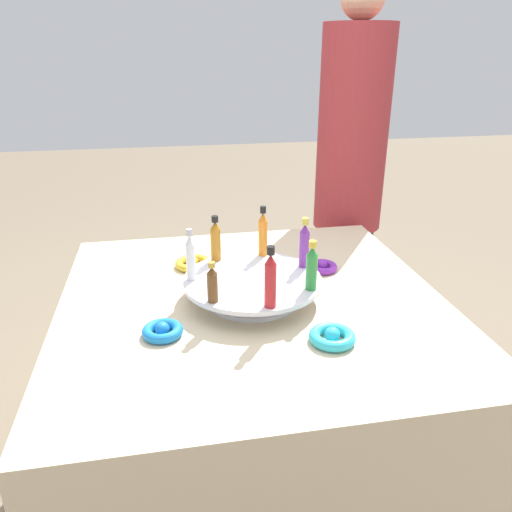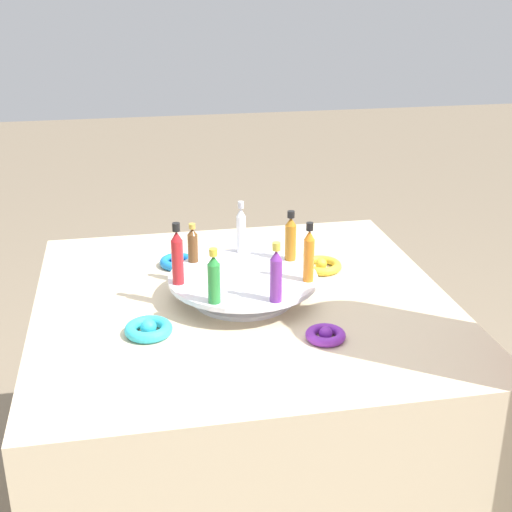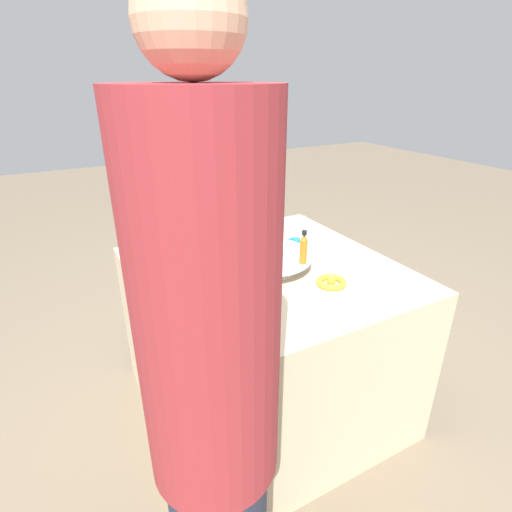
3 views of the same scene
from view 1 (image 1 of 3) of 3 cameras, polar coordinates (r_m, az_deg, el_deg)
The scene contains 15 objects.
ground_plane at distance 1.76m, azimuth -0.32°, elevation -25.61°, with size 12.00×12.00×0.00m, color #756651.
party_table at distance 1.52m, azimuth -0.35°, elevation -16.77°, with size 1.00×1.00×0.71m.
display_stand at distance 1.30m, azimuth -0.39°, elevation -3.43°, with size 0.36×0.36×0.06m.
bottle_red at distance 1.13m, azimuth 1.66°, elevation -2.70°, with size 0.03×0.03×0.15m.
bottle_green at distance 1.22m, azimuth 6.38°, elevation -1.29°, with size 0.03×0.03×0.13m.
bottle_purple at distance 1.34m, azimuth 5.55°, elevation 1.31°, with size 0.03×0.03×0.14m.
bottle_orange at distance 1.41m, azimuth 0.79°, elevation 2.64°, with size 0.03×0.03×0.15m.
bottle_amber at distance 1.38m, azimuth -4.65°, elevation 1.82°, with size 0.03×0.03×0.13m.
bottle_clear at distance 1.27m, azimuth -7.49°, elevation -0.08°, with size 0.02×0.02×0.14m.
bottle_brown at distance 1.16m, azimuth -5.01°, elevation -3.16°, with size 0.03×0.03×0.10m.
ribbon_bow_blue at distance 1.17m, azimuth -10.64°, elevation -8.39°, with size 0.09×0.09×0.03m.
ribbon_bow_teal at distance 1.15m, azimuth 8.70°, elevation -9.09°, with size 0.11×0.11×0.04m.
ribbon_bow_purple at distance 1.49m, azimuth 7.61°, elevation -1.23°, with size 0.09×0.09×0.03m.
ribbon_bow_gold at distance 1.51m, azimuth -7.19°, elevation -0.82°, with size 0.11×0.11×0.03m.
person_figure at distance 2.02m, azimuth 10.49°, elevation 7.13°, with size 0.26×0.26×1.55m.
Camera 1 is at (-1.15, 0.20, 1.32)m, focal length 35.00 mm.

